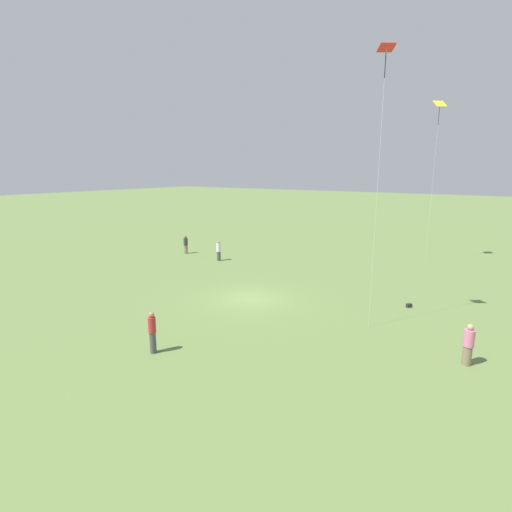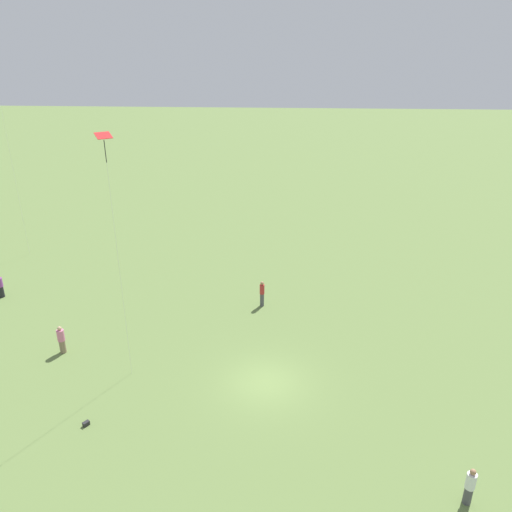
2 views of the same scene
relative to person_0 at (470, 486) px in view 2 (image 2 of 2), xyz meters
name	(u,v)px [view 2 (image 2 of 2)]	position (x,y,z in m)	size (l,w,h in m)	color
ground_plane	(266,382)	(7.10, 8.32, -0.87)	(240.00, 240.00, 0.00)	olive
person_0	(470,486)	(0.00, 0.00, 0.00)	(0.55, 0.55, 1.75)	#4C4C51
person_2	(0,286)	(15.69, 27.77, -0.03)	(0.59, 0.59, 1.71)	#232328
person_3	(262,294)	(15.56, 9.00, 0.08)	(0.44, 0.44, 1.87)	#4C4C51
person_4	(61,340)	(9.18, 20.44, 0.00)	(0.59, 0.59, 1.76)	#847056
kite_4	(106,155)	(7.46, 15.82, 11.25)	(0.94, 0.95, 13.14)	red
picnic_bag_0	(86,424)	(3.28, 16.79, -0.76)	(0.36, 0.34, 0.22)	#262628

